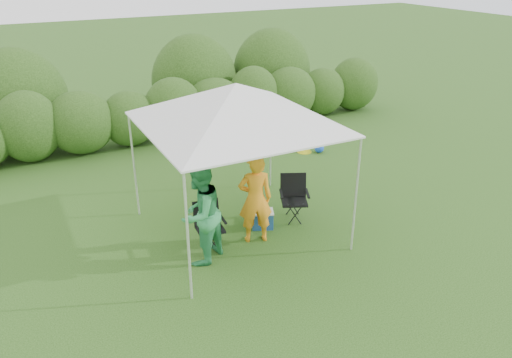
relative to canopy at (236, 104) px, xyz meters
name	(u,v)px	position (x,y,z in m)	size (l,w,h in m)	color
ground	(250,243)	(0.00, -0.50, -2.46)	(70.00, 70.00, 0.00)	#335C1D
hedge	(153,113)	(0.04, 5.50, -1.64)	(15.22, 1.53, 1.80)	#2F531A
canopy	(236,104)	(0.00, 0.00, 0.00)	(3.10, 3.10, 2.83)	silver
chair_right	(294,194)	(1.19, -0.02, -1.96)	(0.68, 0.66, 0.89)	black
chair_left	(209,222)	(-0.68, -0.21, -1.99)	(0.55, 0.51, 0.84)	black
man	(255,199)	(0.13, -0.43, -1.63)	(0.61, 0.40, 1.67)	orange
woman	(200,214)	(-0.97, -0.60, -1.56)	(0.87, 0.68, 1.80)	#319855
cooler	(262,219)	(0.47, -0.09, -2.29)	(0.50, 0.44, 0.35)	navy
bottle	(266,206)	(0.53, -0.13, -2.01)	(0.06, 0.06, 0.22)	#592D0C
lawn_toy	(308,147)	(3.38, 2.84, -2.31)	(0.63, 0.53, 0.32)	yellow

